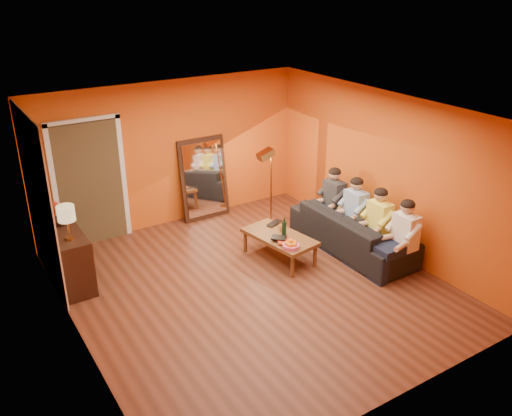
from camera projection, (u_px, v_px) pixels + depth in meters
room_shell at (240, 197)px, 7.76m from camera, size 5.00×5.50×2.60m
white_accent at (38, 202)px, 7.61m from camera, size 0.02×1.90×2.58m
doorway_recess at (88, 182)px, 9.03m from camera, size 1.06×0.30×2.10m
door_jamb_left at (55, 191)px, 8.66m from camera, size 0.08×0.06×2.20m
door_jamb_right at (123, 177)px, 9.22m from camera, size 0.08×0.06×2.20m
door_header at (82, 120)px, 8.51m from camera, size 1.22×0.06×0.08m
mirror_frame at (204, 178)px, 10.00m from camera, size 0.92×0.27×1.51m
mirror_glass at (205, 179)px, 9.97m from camera, size 0.78×0.21×1.35m
sideboard at (69, 258)px, 7.93m from camera, size 0.44×1.18×0.85m
table_lamp at (67, 223)px, 7.42m from camera, size 0.24×0.24×0.51m
sofa at (352, 231)px, 8.94m from camera, size 2.29×0.89×0.67m
coffee_table at (279, 247)px, 8.69m from camera, size 0.80×1.30×0.42m
floor_lamp at (271, 189)px, 9.64m from camera, size 0.30×0.24×1.44m
dog at (350, 225)px, 9.12m from camera, size 0.54×0.69×0.71m
person_far_left at (405, 237)px, 8.12m from camera, size 0.70×0.44×1.22m
person_mid_left at (379, 224)px, 8.55m from camera, size 0.70×0.44×1.22m
person_mid_right at (355, 212)px, 8.97m from camera, size 0.70×0.44×1.22m
person_far_right at (334, 201)px, 9.40m from camera, size 0.70×0.44×1.22m
fruit_bowl at (291, 243)px, 8.18m from camera, size 0.26×0.26×0.16m
wine_bottle at (284, 227)px, 8.53m from camera, size 0.07×0.07×0.31m
tumbler at (281, 228)px, 8.74m from camera, size 0.10×0.10×0.09m
laptop at (276, 224)px, 8.96m from camera, size 0.37×0.30×0.02m
book_lower at (277, 242)px, 8.36m from camera, size 0.25×0.30×0.02m
book_mid at (277, 241)px, 8.36m from camera, size 0.28×0.32×0.02m
book_upper at (278, 240)px, 8.34m from camera, size 0.29×0.29×0.02m
vase at (59, 219)px, 7.91m from camera, size 0.20×0.20×0.21m
flowers at (57, 205)px, 7.83m from camera, size 0.17×0.17×0.39m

